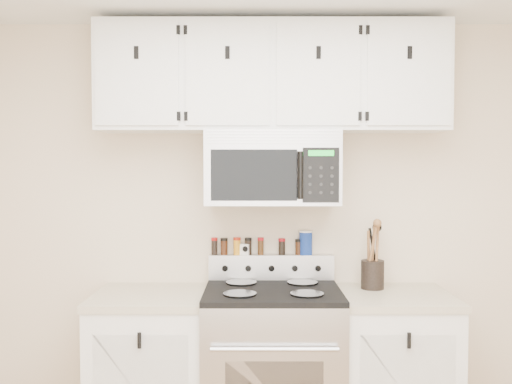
{
  "coord_description": "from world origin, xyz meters",
  "views": [
    {
      "loc": [
        -0.09,
        -1.74,
        1.63
      ],
      "look_at": [
        -0.09,
        1.45,
        1.49
      ],
      "focal_mm": 40.0,
      "sensor_mm": 36.0,
      "label": 1
    }
  ],
  "objects_px": {
    "utensil_crock": "(373,272)",
    "microwave": "(272,168)",
    "salt_canister": "(306,243)",
    "range": "(272,370)"
  },
  "relations": [
    {
      "from": "utensil_crock",
      "to": "microwave",
      "type": "bearing_deg",
      "value": -178.31
    },
    {
      "from": "range",
      "to": "utensil_crock",
      "type": "bearing_deg",
      "value": 13.72
    },
    {
      "from": "salt_canister",
      "to": "utensil_crock",
      "type": "bearing_deg",
      "value": -19.92
    },
    {
      "from": "microwave",
      "to": "range",
      "type": "bearing_deg",
      "value": -90.23
    },
    {
      "from": "range",
      "to": "microwave",
      "type": "relative_size",
      "value": 1.45
    },
    {
      "from": "utensil_crock",
      "to": "salt_canister",
      "type": "bearing_deg",
      "value": 160.08
    },
    {
      "from": "microwave",
      "to": "utensil_crock",
      "type": "relative_size",
      "value": 1.95
    },
    {
      "from": "range",
      "to": "salt_canister",
      "type": "relative_size",
      "value": 7.46
    },
    {
      "from": "utensil_crock",
      "to": "salt_canister",
      "type": "relative_size",
      "value": 2.65
    },
    {
      "from": "microwave",
      "to": "salt_canister",
      "type": "height_order",
      "value": "microwave"
    }
  ]
}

